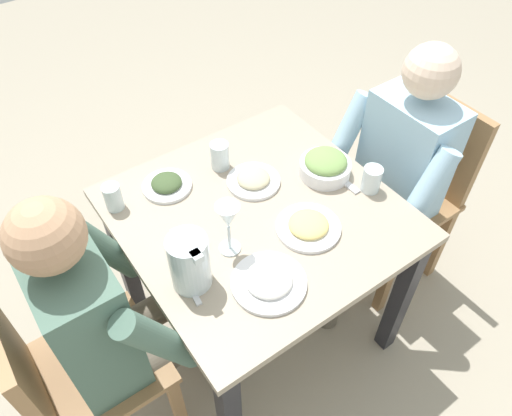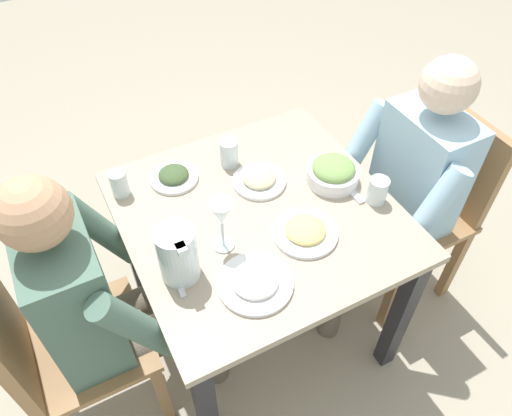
{
  "view_description": "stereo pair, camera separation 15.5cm",
  "coord_description": "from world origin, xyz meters",
  "px_view_note": "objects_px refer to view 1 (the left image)",
  "views": [
    {
      "loc": [
        -0.92,
        0.66,
        1.96
      ],
      "look_at": [
        -0.0,
        0.01,
        0.76
      ],
      "focal_mm": 34.29,
      "sensor_mm": 36.0,
      "label": 1
    },
    {
      "loc": [
        -1.0,
        0.53,
        1.96
      ],
      "look_at": [
        -0.0,
        0.01,
        0.76
      ],
      "focal_mm": 34.29,
      "sensor_mm": 36.0,
      "label": 2
    }
  ],
  "objects_px": {
    "plate_dolmas": "(167,184)",
    "water_glass_far_right": "(220,156)",
    "chair_far": "(69,374)",
    "salad_bowl": "(325,165)",
    "water_glass_near_left": "(372,179)",
    "diner_far": "(121,315)",
    "plate_fries": "(308,226)",
    "dining_table": "(258,235)",
    "wine_glass": "(228,219)",
    "plate_yoghurt": "(269,281)",
    "chair_near": "(413,185)",
    "plate_beans": "(253,180)",
    "water_pitcher": "(189,262)",
    "water_glass_near_right": "(113,197)",
    "diner_near": "(385,179)"
  },
  "relations": [
    {
      "from": "diner_near",
      "to": "plate_beans",
      "type": "distance_m",
      "value": 0.53
    },
    {
      "from": "plate_dolmas",
      "to": "water_glass_far_right",
      "type": "bearing_deg",
      "value": -94.49
    },
    {
      "from": "wine_glass",
      "to": "water_glass_near_left",
      "type": "bearing_deg",
      "value": -96.37
    },
    {
      "from": "diner_far",
      "to": "water_glass_far_right",
      "type": "height_order",
      "value": "diner_far"
    },
    {
      "from": "diner_far",
      "to": "chair_far",
      "type": "bearing_deg",
      "value": 90.0
    },
    {
      "from": "chair_near",
      "to": "salad_bowl",
      "type": "height_order",
      "value": "chair_near"
    },
    {
      "from": "plate_beans",
      "to": "wine_glass",
      "type": "relative_size",
      "value": 0.99
    },
    {
      "from": "plate_dolmas",
      "to": "water_glass_near_left",
      "type": "height_order",
      "value": "water_glass_near_left"
    },
    {
      "from": "plate_dolmas",
      "to": "water_glass_far_right",
      "type": "relative_size",
      "value": 1.67
    },
    {
      "from": "chair_near",
      "to": "water_glass_near_right",
      "type": "height_order",
      "value": "chair_near"
    },
    {
      "from": "plate_beans",
      "to": "water_glass_near_left",
      "type": "distance_m",
      "value": 0.42
    },
    {
      "from": "chair_far",
      "to": "plate_dolmas",
      "type": "height_order",
      "value": "chair_far"
    },
    {
      "from": "diner_near",
      "to": "diner_far",
      "type": "distance_m",
      "value": 1.1
    },
    {
      "from": "chair_near",
      "to": "water_glass_far_right",
      "type": "height_order",
      "value": "chair_near"
    },
    {
      "from": "chair_near",
      "to": "chair_far",
      "type": "relative_size",
      "value": 1.0
    },
    {
      "from": "diner_near",
      "to": "plate_dolmas",
      "type": "bearing_deg",
      "value": 63.75
    },
    {
      "from": "dining_table",
      "to": "water_pitcher",
      "type": "xyz_separation_m",
      "value": [
        -0.12,
        0.33,
        0.22
      ]
    },
    {
      "from": "dining_table",
      "to": "water_pitcher",
      "type": "bearing_deg",
      "value": 109.62
    },
    {
      "from": "water_glass_far_right",
      "to": "diner_near",
      "type": "bearing_deg",
      "value": -123.48
    },
    {
      "from": "diner_near",
      "to": "plate_beans",
      "type": "height_order",
      "value": "diner_near"
    },
    {
      "from": "plate_yoghurt",
      "to": "water_glass_near_right",
      "type": "height_order",
      "value": "water_glass_near_right"
    },
    {
      "from": "plate_yoghurt",
      "to": "dining_table",
      "type": "bearing_deg",
      "value": -29.67
    },
    {
      "from": "water_pitcher",
      "to": "salad_bowl",
      "type": "height_order",
      "value": "water_pitcher"
    },
    {
      "from": "dining_table",
      "to": "wine_glass",
      "type": "xyz_separation_m",
      "value": [
        -0.08,
        0.17,
        0.27
      ]
    },
    {
      "from": "water_pitcher",
      "to": "plate_beans",
      "type": "bearing_deg",
      "value": -58.51
    },
    {
      "from": "water_pitcher",
      "to": "plate_dolmas",
      "type": "distance_m",
      "value": 0.43
    },
    {
      "from": "plate_dolmas",
      "to": "water_glass_near_left",
      "type": "distance_m",
      "value": 0.72
    },
    {
      "from": "dining_table",
      "to": "plate_dolmas",
      "type": "height_order",
      "value": "plate_dolmas"
    },
    {
      "from": "plate_yoghurt",
      "to": "water_glass_far_right",
      "type": "distance_m",
      "value": 0.55
    },
    {
      "from": "dining_table",
      "to": "plate_beans",
      "type": "bearing_deg",
      "value": -28.23
    },
    {
      "from": "plate_fries",
      "to": "plate_beans",
      "type": "bearing_deg",
      "value": 4.02
    },
    {
      "from": "water_glass_near_right",
      "to": "wine_glass",
      "type": "distance_m",
      "value": 0.45
    },
    {
      "from": "plate_fries",
      "to": "plate_dolmas",
      "type": "bearing_deg",
      "value": 32.8
    },
    {
      "from": "chair_far",
      "to": "plate_dolmas",
      "type": "bearing_deg",
      "value": -59.27
    },
    {
      "from": "water_pitcher",
      "to": "water_glass_far_right",
      "type": "xyz_separation_m",
      "value": [
        0.38,
        -0.35,
        -0.04
      ]
    },
    {
      "from": "diner_far",
      "to": "plate_yoghurt",
      "type": "height_order",
      "value": "diner_far"
    },
    {
      "from": "plate_fries",
      "to": "water_glass_near_right",
      "type": "distance_m",
      "value": 0.66
    },
    {
      "from": "diner_far",
      "to": "salad_bowl",
      "type": "bearing_deg",
      "value": -86.09
    },
    {
      "from": "salad_bowl",
      "to": "water_glass_far_right",
      "type": "height_order",
      "value": "water_glass_far_right"
    },
    {
      "from": "wine_glass",
      "to": "plate_yoghurt",
      "type": "bearing_deg",
      "value": -173.5
    },
    {
      "from": "diner_far",
      "to": "plate_fries",
      "type": "relative_size",
      "value": 5.52
    },
    {
      "from": "plate_beans",
      "to": "water_glass_near_left",
      "type": "relative_size",
      "value": 2.01
    },
    {
      "from": "diner_far",
      "to": "water_pitcher",
      "type": "bearing_deg",
      "value": -108.18
    },
    {
      "from": "plate_fries",
      "to": "water_glass_near_right",
      "type": "bearing_deg",
      "value": 46.04
    },
    {
      "from": "water_pitcher",
      "to": "water_glass_near_right",
      "type": "height_order",
      "value": "water_pitcher"
    },
    {
      "from": "dining_table",
      "to": "chair_far",
      "type": "distance_m",
      "value": 0.76
    },
    {
      "from": "plate_yoghurt",
      "to": "water_glass_near_left",
      "type": "height_order",
      "value": "water_glass_near_left"
    },
    {
      "from": "chair_far",
      "to": "diner_near",
      "type": "relative_size",
      "value": 0.75
    },
    {
      "from": "water_glass_near_left",
      "to": "dining_table",
      "type": "bearing_deg",
      "value": 69.92
    },
    {
      "from": "chair_far",
      "to": "salad_bowl",
      "type": "height_order",
      "value": "chair_far"
    }
  ]
}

